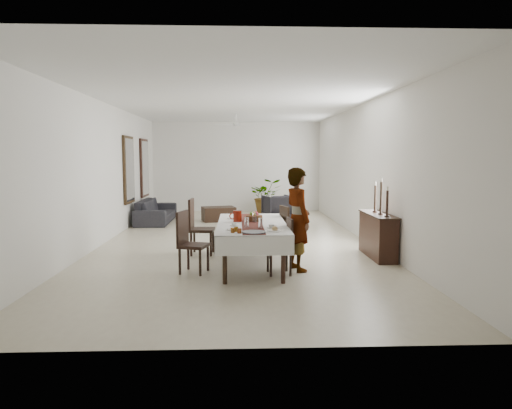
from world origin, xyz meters
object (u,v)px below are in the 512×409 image
(woman, at_px, (298,219))
(sofa, at_px, (156,211))
(dining_table_top, at_px, (252,225))
(sideboard_body, at_px, (378,236))
(red_pitcher, at_px, (237,216))

(woman, bearing_deg, sofa, 13.01)
(dining_table_top, bearing_deg, woman, -24.22)
(woman, xyz_separation_m, sofa, (-3.49, 5.97, -0.55))
(dining_table_top, distance_m, sideboard_body, 2.59)
(red_pitcher, bearing_deg, sofa, 114.14)
(sideboard_body, distance_m, sofa, 7.20)
(sideboard_body, bearing_deg, dining_table_top, -165.72)
(dining_table_top, height_order, sofa, dining_table_top)
(dining_table_top, height_order, woman, woman)
(sofa, bearing_deg, woman, -149.35)
(dining_table_top, height_order, sideboard_body, sideboard_body)
(sideboard_body, bearing_deg, sofa, 136.16)
(red_pitcher, xyz_separation_m, sideboard_body, (2.74, 0.48, -0.47))
(dining_table_top, xyz_separation_m, sofa, (-2.71, 5.62, -0.41))
(sideboard_body, relative_size, sofa, 0.59)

